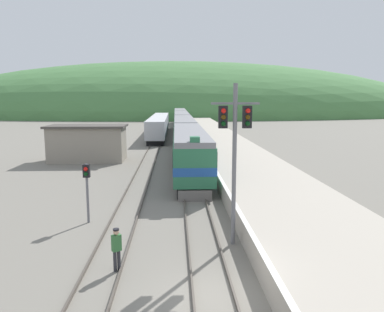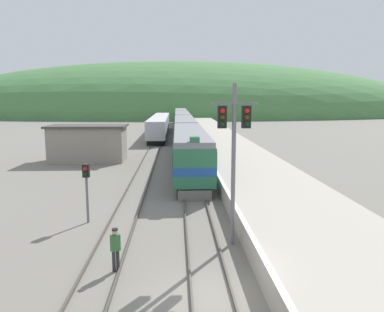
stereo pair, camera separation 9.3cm
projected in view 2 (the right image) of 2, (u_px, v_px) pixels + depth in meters
ground_plane at (212, 297)px, 13.07m from camera, size 500.00×500.00×0.00m
track_main at (182, 129)px, 82.16m from camera, size 1.52×180.00×0.16m
track_siding at (163, 129)px, 81.98m from camera, size 1.52×180.00×0.16m
platform at (215, 136)px, 62.56m from camera, size 6.94×140.00×1.15m
distant_hills at (179, 114)px, 156.15m from camera, size 212.10×95.44×42.58m
station_shed at (88, 143)px, 40.99m from camera, size 8.40×4.57×3.95m
express_train_lead_car at (190, 150)px, 34.04m from camera, size 2.97×19.39×4.34m
carriage_second at (185, 130)px, 54.58m from camera, size 2.96×20.00×3.98m
carriage_third at (182, 121)px, 75.19m from camera, size 2.96×20.00×3.98m
carriage_fourth at (181, 116)px, 95.80m from camera, size 2.96×20.00×3.98m
siding_train at (160, 126)px, 68.86m from camera, size 2.90×32.39×3.53m
signal_mast_main at (234, 141)px, 17.07m from camera, size 2.20×0.42×7.54m
signal_post_siding at (86, 180)px, 20.51m from camera, size 0.36×0.42×3.35m
track_worker at (115, 247)px, 14.90m from camera, size 0.42×0.38×1.78m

